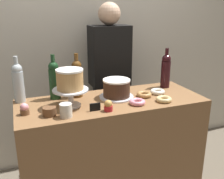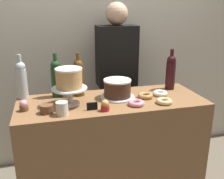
# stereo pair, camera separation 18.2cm
# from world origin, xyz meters

# --- Properties ---
(back_wall) EXTENTS (6.00, 0.05, 2.60)m
(back_wall) POSITION_xyz_m (0.00, 0.84, 1.30)
(back_wall) COLOR beige
(back_wall) RESTS_ON ground_plane
(display_counter) EXTENTS (1.34, 0.52, 0.92)m
(display_counter) POSITION_xyz_m (0.00, 0.00, 0.46)
(display_counter) COLOR brown
(display_counter) RESTS_ON ground_plane
(cake_stand_pedestal) EXTENTS (0.24, 0.24, 0.12)m
(cake_stand_pedestal) POSITION_xyz_m (-0.30, -0.01, 1.00)
(cake_stand_pedestal) COLOR silver
(cake_stand_pedestal) RESTS_ON display_counter
(white_layer_cake) EXTENTS (0.18, 0.18, 0.14)m
(white_layer_cake) POSITION_xyz_m (-0.30, -0.01, 1.11)
(white_layer_cake) COLOR tan
(white_layer_cake) RESTS_ON cake_stand_pedestal
(silver_serving_platter) EXTENTS (0.26, 0.26, 0.01)m
(silver_serving_platter) POSITION_xyz_m (0.05, 0.04, 0.92)
(silver_serving_platter) COLOR silver
(silver_serving_platter) RESTS_ON display_counter
(chocolate_round_cake) EXTENTS (0.20, 0.20, 0.13)m
(chocolate_round_cake) POSITION_xyz_m (0.05, 0.04, 0.99)
(chocolate_round_cake) COLOR #3D2619
(chocolate_round_cake) RESTS_ON silver_serving_platter
(wine_bottle_dark_red) EXTENTS (0.08, 0.08, 0.33)m
(wine_bottle_dark_red) POSITION_xyz_m (0.52, 0.14, 1.06)
(wine_bottle_dark_red) COLOR black
(wine_bottle_dark_red) RESTS_ON display_counter
(wine_bottle_green) EXTENTS (0.08, 0.08, 0.33)m
(wine_bottle_green) POSITION_xyz_m (-0.38, 0.18, 1.06)
(wine_bottle_green) COLOR #193D1E
(wine_bottle_green) RESTS_ON display_counter
(wine_bottle_amber) EXTENTS (0.08, 0.08, 0.33)m
(wine_bottle_amber) POSITION_xyz_m (-0.21, 0.17, 1.06)
(wine_bottle_amber) COLOR #5B3814
(wine_bottle_amber) RESTS_ON display_counter
(wine_bottle_clear) EXTENTS (0.08, 0.08, 0.33)m
(wine_bottle_clear) POSITION_xyz_m (-0.62, 0.20, 1.06)
(wine_bottle_clear) COLOR #B2BCC1
(wine_bottle_clear) RESTS_ON display_counter
(cupcake_caramel) EXTENTS (0.06, 0.06, 0.07)m
(cupcake_caramel) POSITION_xyz_m (-0.09, -0.18, 0.95)
(cupcake_caramel) COLOR red
(cupcake_caramel) RESTS_ON display_counter
(cupcake_strawberry) EXTENTS (0.06, 0.06, 0.07)m
(cupcake_strawberry) POSITION_xyz_m (-0.60, -0.05, 0.95)
(cupcake_strawberry) COLOR brown
(cupcake_strawberry) RESTS_ON display_counter
(donut_sugar) EXTENTS (0.11, 0.11, 0.03)m
(donut_sugar) POSITION_xyz_m (0.38, 0.01, 0.93)
(donut_sugar) COLOR silver
(donut_sugar) RESTS_ON display_counter
(donut_maple) EXTENTS (0.11, 0.11, 0.03)m
(donut_maple) POSITION_xyz_m (0.25, -0.01, 0.93)
(donut_maple) COLOR #B27F47
(donut_maple) RESTS_ON display_counter
(donut_glazed) EXTENTS (0.11, 0.11, 0.03)m
(donut_glazed) POSITION_xyz_m (0.33, -0.16, 0.93)
(donut_glazed) COLOR #E0C17F
(donut_glazed) RESTS_ON display_counter
(donut_pink) EXTENTS (0.11, 0.11, 0.03)m
(donut_pink) POSITION_xyz_m (0.13, -0.14, 0.93)
(donut_pink) COLOR pink
(donut_pink) RESTS_ON display_counter
(cookie_stack) EXTENTS (0.08, 0.08, 0.05)m
(cookie_stack) POSITION_xyz_m (-0.46, -0.12, 0.95)
(cookie_stack) COLOR brown
(cookie_stack) RESTS_ON display_counter
(price_sign_chalkboard) EXTENTS (0.07, 0.01, 0.05)m
(price_sign_chalkboard) POSITION_xyz_m (-0.17, -0.15, 0.94)
(price_sign_chalkboard) COLOR black
(price_sign_chalkboard) RESTS_ON display_counter
(coffee_cup_ceramic) EXTENTS (0.08, 0.08, 0.08)m
(coffee_cup_ceramic) POSITION_xyz_m (-0.37, -0.17, 0.96)
(coffee_cup_ceramic) COLOR silver
(coffee_cup_ceramic) RESTS_ON display_counter
(barista_figure) EXTENTS (0.36, 0.22, 1.60)m
(barista_figure) POSITION_xyz_m (0.20, 0.58, 0.84)
(barista_figure) COLOR black
(barista_figure) RESTS_ON ground_plane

